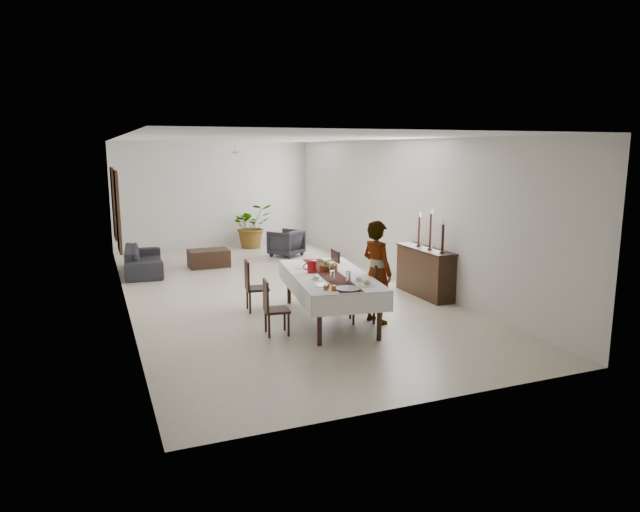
{
  "coord_description": "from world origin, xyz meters",
  "views": [
    {
      "loc": [
        -3.52,
        -11.45,
        3.0
      ],
      "look_at": [
        0.34,
        -1.89,
        1.05
      ],
      "focal_mm": 32.0,
      "sensor_mm": 36.0,
      "label": 1
    }
  ],
  "objects_px": {
    "red_pitcher": "(312,266)",
    "woman": "(377,272)",
    "dining_table_top": "(329,276)",
    "sofa": "(144,260)",
    "sideboard_body": "(425,273)"
  },
  "relations": [
    {
      "from": "sideboard_body",
      "to": "sofa",
      "type": "relative_size",
      "value": 0.73
    },
    {
      "from": "red_pitcher",
      "to": "woman",
      "type": "bearing_deg",
      "value": -32.92
    },
    {
      "from": "woman",
      "to": "sideboard_body",
      "type": "xyz_separation_m",
      "value": [
        1.78,
        1.27,
        -0.42
      ]
    },
    {
      "from": "dining_table_top",
      "to": "red_pitcher",
      "type": "distance_m",
      "value": 0.35
    },
    {
      "from": "dining_table_top",
      "to": "sideboard_body",
      "type": "distance_m",
      "value": 2.66
    },
    {
      "from": "dining_table_top",
      "to": "sideboard_body",
      "type": "bearing_deg",
      "value": 26.94
    },
    {
      "from": "red_pitcher",
      "to": "sofa",
      "type": "bearing_deg",
      "value": 115.47
    },
    {
      "from": "dining_table_top",
      "to": "sofa",
      "type": "relative_size",
      "value": 1.21
    },
    {
      "from": "sofa",
      "to": "sideboard_body",
      "type": "bearing_deg",
      "value": -126.24
    },
    {
      "from": "red_pitcher",
      "to": "woman",
      "type": "xyz_separation_m",
      "value": [
        0.96,
        -0.62,
        -0.05
      ]
    },
    {
      "from": "dining_table_top",
      "to": "red_pitcher",
      "type": "height_order",
      "value": "red_pitcher"
    },
    {
      "from": "sofa",
      "to": "red_pitcher",
      "type": "bearing_deg",
      "value": -150.02
    },
    {
      "from": "dining_table_top",
      "to": "woman",
      "type": "distance_m",
      "value": 0.84
    },
    {
      "from": "woman",
      "to": "sofa",
      "type": "bearing_deg",
      "value": 15.47
    },
    {
      "from": "dining_table_top",
      "to": "woman",
      "type": "xyz_separation_m",
      "value": [
        0.72,
        -0.42,
        0.1
      ]
    }
  ]
}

